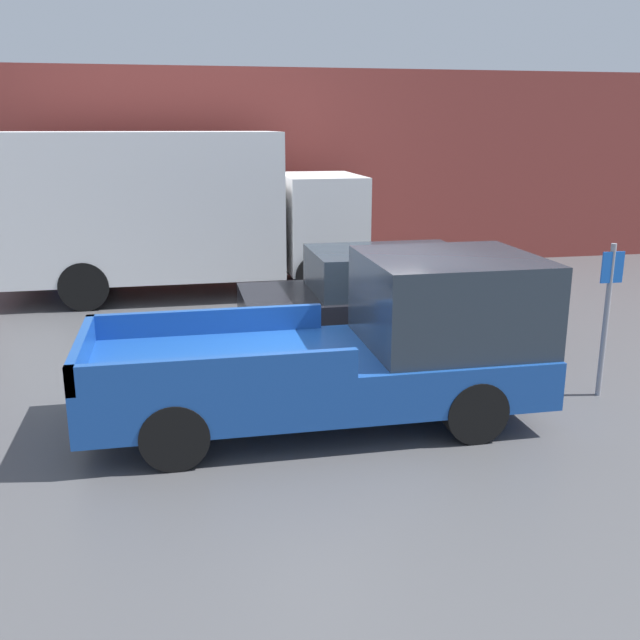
{
  "coord_description": "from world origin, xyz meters",
  "views": [
    {
      "loc": [
        -2.12,
        -8.28,
        3.46
      ],
      "look_at": [
        -0.33,
        0.58,
        0.98
      ],
      "focal_mm": 40.0,
      "sensor_mm": 36.0,
      "label": 1
    }
  ],
  "objects_px": {
    "pickup_truck": "(363,346)",
    "car": "(381,297)",
    "delivery_truck": "(173,208)",
    "parking_sign": "(607,311)",
    "newspaper_box": "(61,254)"
  },
  "relations": [
    {
      "from": "car",
      "to": "pickup_truck",
      "type": "bearing_deg",
      "value": -110.25
    },
    {
      "from": "delivery_truck",
      "to": "newspaper_box",
      "type": "xyz_separation_m",
      "value": [
        -2.62,
        2.03,
        -1.23
      ]
    },
    {
      "from": "delivery_truck",
      "to": "parking_sign",
      "type": "bearing_deg",
      "value": -53.08
    },
    {
      "from": "car",
      "to": "parking_sign",
      "type": "relative_size",
      "value": 2.17
    },
    {
      "from": "pickup_truck",
      "to": "parking_sign",
      "type": "height_order",
      "value": "parking_sign"
    },
    {
      "from": "car",
      "to": "parking_sign",
      "type": "xyz_separation_m",
      "value": [
        2.2,
        -2.8,
        0.36
      ]
    },
    {
      "from": "car",
      "to": "newspaper_box",
      "type": "height_order",
      "value": "car"
    },
    {
      "from": "parking_sign",
      "to": "newspaper_box",
      "type": "relative_size",
      "value": 1.79
    },
    {
      "from": "delivery_truck",
      "to": "parking_sign",
      "type": "xyz_separation_m",
      "value": [
        5.43,
        -7.23,
        -0.64
      ]
    },
    {
      "from": "pickup_truck",
      "to": "parking_sign",
      "type": "relative_size",
      "value": 2.63
    },
    {
      "from": "delivery_truck",
      "to": "newspaper_box",
      "type": "distance_m",
      "value": 3.53
    },
    {
      "from": "delivery_truck",
      "to": "parking_sign",
      "type": "distance_m",
      "value": 9.06
    },
    {
      "from": "pickup_truck",
      "to": "car",
      "type": "height_order",
      "value": "pickup_truck"
    },
    {
      "from": "pickup_truck",
      "to": "newspaper_box",
      "type": "bearing_deg",
      "value": 117.09
    },
    {
      "from": "car",
      "to": "delivery_truck",
      "type": "xyz_separation_m",
      "value": [
        -3.23,
        4.43,
        1.0
      ]
    }
  ]
}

